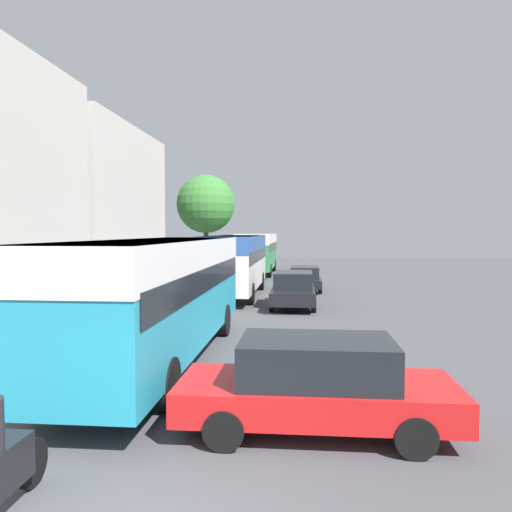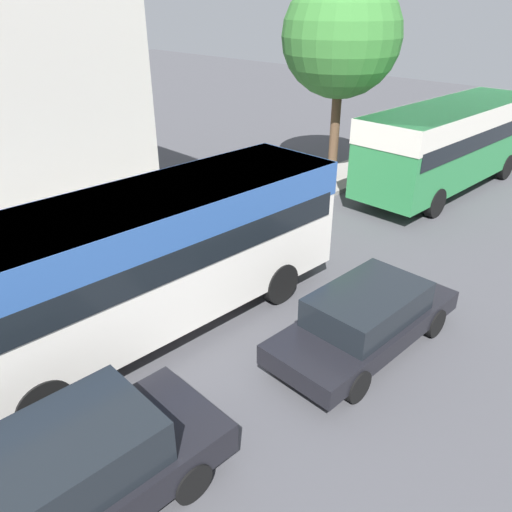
# 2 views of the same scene
# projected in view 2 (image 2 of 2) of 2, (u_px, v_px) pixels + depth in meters

# --- Properties ---
(bus_following) EXTENTS (2.49, 9.34, 3.11)m
(bus_following) POSITION_uv_depth(u_px,v_px,m) (144.00, 248.00, 10.12)
(bus_following) COLOR silver
(bus_following) RESTS_ON ground_plane
(bus_third_in_line) EXTENTS (2.55, 9.26, 3.16)m
(bus_third_in_line) POSITION_uv_depth(u_px,v_px,m) (452.00, 136.00, 18.36)
(bus_third_in_line) COLOR #2D8447
(bus_third_in_line) RESTS_ON ground_plane
(car_far_curb) EXTENTS (1.84, 4.56, 1.36)m
(car_far_curb) POSITION_uv_depth(u_px,v_px,m) (366.00, 318.00, 10.21)
(car_far_curb) COLOR black
(car_far_curb) RESTS_ON ground_plane
(car_distant) EXTENTS (1.93, 4.59, 1.56)m
(car_distant) POSITION_uv_depth(u_px,v_px,m) (64.00, 480.00, 6.66)
(car_distant) COLOR black
(car_distant) RESTS_ON ground_plane
(street_tree) EXTENTS (4.27, 4.27, 7.33)m
(street_tree) POSITION_uv_depth(u_px,v_px,m) (341.00, 37.00, 17.70)
(street_tree) COLOR brown
(street_tree) RESTS_ON sidewalk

